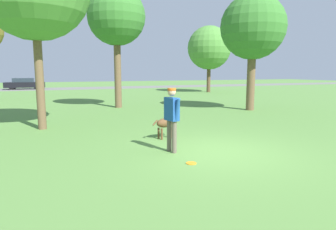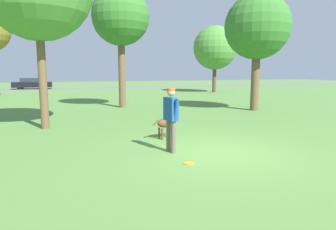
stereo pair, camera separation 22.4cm
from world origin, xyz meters
TOP-DOWN VIEW (x-y plane):
  - ground_plane at (0.00, 0.00)m, footprint 120.00×120.00m
  - far_road_strip at (0.00, 33.82)m, footprint 120.00×6.00m
  - person at (-1.20, 0.51)m, footprint 0.31×0.70m
  - dog at (-0.72, 2.15)m, footprint 0.96×0.48m
  - frisbee at (-1.17, -0.64)m, footprint 0.25×0.25m
  - tree_mid_center at (-0.30, 11.15)m, footprint 3.41×3.41m
  - tree_near_right at (6.41, 7.16)m, footprint 3.57×3.57m
  - tree_far_right at (11.63, 21.17)m, footprint 4.52×4.52m
  - parked_car_black at (-6.89, 34.12)m, footprint 4.63×1.86m

SIDE VIEW (x-z plane):
  - ground_plane at x=0.00m, z-range 0.00..0.00m
  - far_road_strip at x=0.00m, z-range 0.00..0.01m
  - frisbee at x=-1.17m, z-range 0.00..0.02m
  - dog at x=-0.72m, z-range 0.14..0.84m
  - parked_car_black at x=-6.89m, z-range -0.01..1.37m
  - person at x=-1.20m, z-range 0.17..1.92m
  - tree_near_right at x=6.41m, z-range 1.37..7.77m
  - tree_far_right at x=11.63m, z-range 1.17..8.06m
  - tree_mid_center at x=-0.30m, z-range 1.79..8.89m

